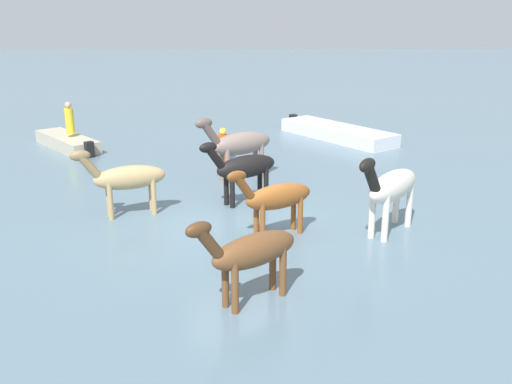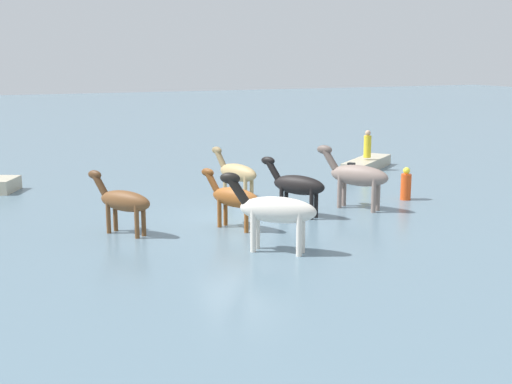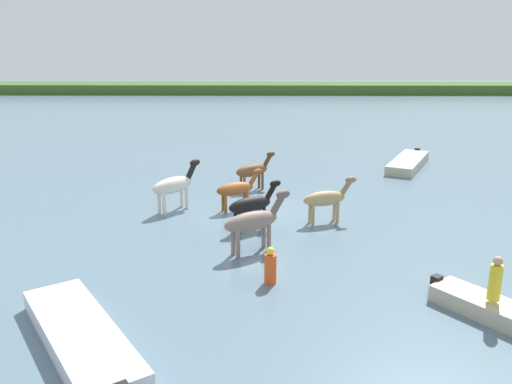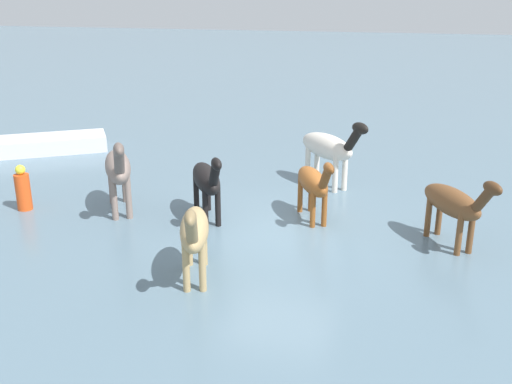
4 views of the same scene
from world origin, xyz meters
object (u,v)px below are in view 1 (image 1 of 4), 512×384
Objects in this scene: boat_skiff_near at (68,144)px; horse_pinto_flank at (239,144)px; horse_chestnut_trailing at (391,187)px; person_spotter_bow at (69,119)px; horse_mid_herd at (251,252)px; buoy_channel_marker at (223,146)px; horse_dun_straggler at (276,197)px; horse_rear_stallion at (127,178)px; horse_gray_outer at (244,167)px; boat_motor_center at (336,134)px.

horse_pinto_flank is at bearing -163.25° from boat_skiff_near.
person_spotter_bow is at bearing -91.50° from horse_chestnut_trailing.
horse_pinto_flank reaches higher than horse_mid_herd.
buoy_channel_marker is at bearing -109.66° from horse_pinto_flank.
horse_rear_stallion is (3.56, -1.51, 0.05)m from horse_dun_straggler.
person_spotter_bow is (6.32, -6.61, 0.13)m from horse_gray_outer.
horse_gray_outer is 0.89× the size of horse_pinto_flank.
horse_pinto_flank is at bearing -124.71° from horse_mid_herd.
buoy_channel_marker is at bearing -148.28° from boat_skiff_near.
horse_mid_herd reaches higher than horse_dun_straggler.
person_spotter_bow is (-0.19, 0.10, 0.95)m from boat_skiff_near.
horse_gray_outer is at bearing -102.76° from horse_dun_straggler.
horse_rear_stallion is 0.94× the size of horse_pinto_flank.
horse_chestnut_trailing is 13.32m from boat_skiff_near.
horse_dun_straggler is 3.13m from horse_mid_herd.
person_spotter_bow is at bearing -156.11° from boat_skiff_near.
horse_dun_straggler is at bearing -137.53° from horse_mid_herd.
horse_gray_outer is at bearing 60.05° from horse_pinto_flank.
boat_motor_center is at bearing -121.03° from boat_skiff_near.
horse_mid_herd is (-2.92, 4.57, -0.02)m from horse_rear_stallion.
horse_pinto_flank is 2.01× the size of person_spotter_bow.
horse_mid_herd is 7.65m from horse_pinto_flank.
horse_mid_herd is at bearing 93.79° from buoy_channel_marker.
boat_skiff_near is 0.68× the size of boat_motor_center.
horse_rear_stallion is 0.64× the size of boat_skiff_near.
buoy_channel_marker is (3.90, -6.85, -0.59)m from horse_chestnut_trailing.
horse_pinto_flank is (-2.79, -3.08, 0.14)m from horse_rear_stallion.
horse_pinto_flank reaches higher than horse_chestnut_trailing.
buoy_channel_marker is at bearing -132.43° from horse_rear_stallion.
horse_chestnut_trailing is at bearing 112.37° from horse_gray_outer.
boat_motor_center is at bearing -142.00° from horse_chestnut_trailing.
horse_rear_stallion is 8.43m from boat_skiff_near.
buoy_channel_marker is (1.30, -6.94, -0.41)m from horse_dun_straggler.
boat_skiff_near is (9.78, -8.99, -0.95)m from horse_chestnut_trailing.
horse_gray_outer is 2.23m from horse_pinto_flank.
horse_gray_outer is 4.64m from buoy_channel_marker.
person_spotter_bow is at bearing -97.89° from horse_mid_herd.
boat_motor_center is (-3.20, -10.39, -0.74)m from horse_dun_straggler.
horse_chestnut_trailing reaches higher than horse_gray_outer.
boat_skiff_near is at bearing -117.30° from boat_motor_center.
horse_chestnut_trailing is 4.52m from horse_mid_herd.
boat_motor_center is 4.56× the size of buoy_channel_marker.
horse_mid_herd is at bearing 102.76° from horse_rear_stallion.
horse_chestnut_trailing is 0.62× the size of boat_skiff_near.
buoy_channel_marker is at bearing -114.95° from horse_gray_outer.
horse_dun_straggler is 1.72× the size of person_spotter_bow.
horse_mid_herd reaches higher than boat_motor_center.
horse_chestnut_trailing is 7.90m from buoy_channel_marker.
horse_pinto_flank is at bearing -68.88° from boat_motor_center.
horse_pinto_flank reaches higher than person_spotter_bow.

